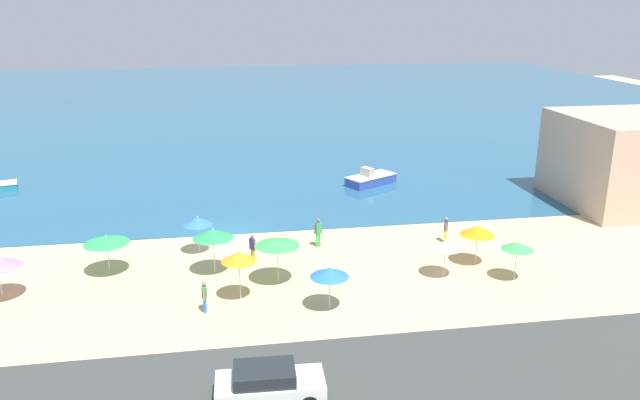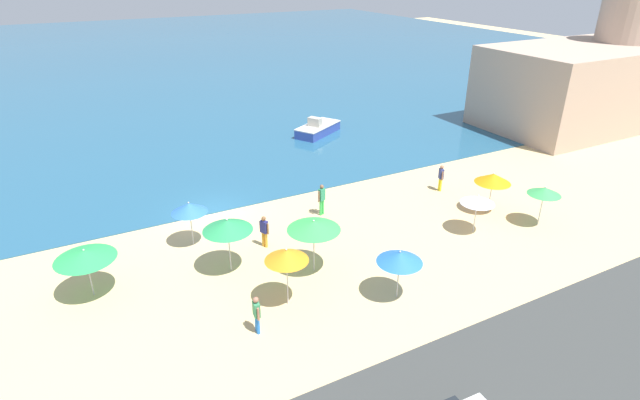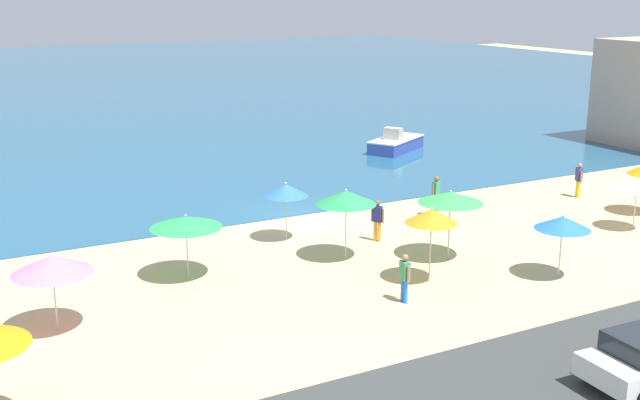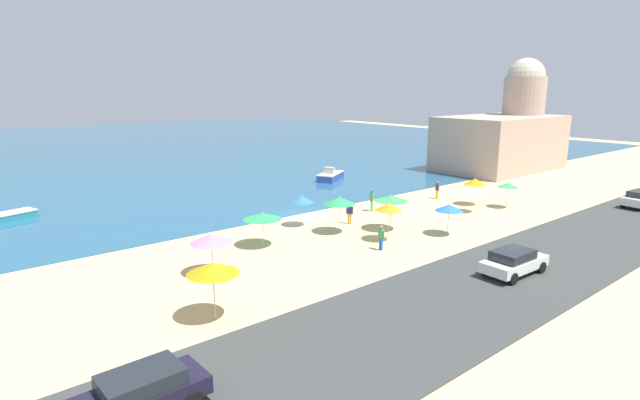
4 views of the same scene
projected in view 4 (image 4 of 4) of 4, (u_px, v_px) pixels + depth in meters
The scene contains 23 objects.
ground_plane at pixel (299, 214), 40.26m from camera, with size 160.00×160.00×0.00m, color #D3B67F.
sea at pixel (96, 149), 81.61m from camera, with size 150.00×110.00×0.05m, color #245676.
coastal_road at pixel (502, 279), 26.71m from camera, with size 80.00×8.00×0.06m, color #373A38.
beach_umbrella_0 at pixel (508, 185), 42.06m from camera, with size 1.70×1.70×2.26m.
beach_umbrella_1 at pixel (262, 216), 31.91m from camera, with size 2.48×2.48×2.26m.
beach_umbrella_2 at pixel (213, 268), 21.69m from camera, with size 2.31×2.31×2.71m.
beach_umbrella_3 at pixel (302, 199), 36.54m from camera, with size 1.75×1.75×2.35m.
beach_umbrella_4 at pixel (211, 238), 27.08m from camera, with size 2.34×2.34×2.38m.
beach_umbrella_5 at pixel (389, 207), 32.89m from camera, with size 1.78×1.78×2.65m.
beach_umbrella_6 at pixel (472, 190), 40.60m from camera, with size 1.74×1.74×2.14m.
beach_umbrella_7 at pixel (391, 198), 35.42m from camera, with size 2.39×2.39×2.62m.
beach_umbrella_8 at pixel (449, 208), 34.31m from camera, with size 1.90×1.90×2.26m.
beach_umbrella_9 at pixel (339, 201), 34.70m from camera, with size 2.22×2.22×2.67m.
beach_umbrella_10 at pixel (475, 182), 43.09m from camera, with size 1.96×1.96×2.38m.
bather_0 at pixel (381, 236), 31.34m from camera, with size 0.25×0.57×1.61m.
bather_1 at pixel (350, 212), 37.29m from camera, with size 0.36×0.52×1.67m.
bather_2 at pixel (372, 199), 41.13m from camera, with size 0.54×0.33×1.82m.
bather_3 at pixel (437, 189), 45.68m from camera, with size 0.33×0.54×1.66m.
parked_car_0 at pixel (514, 261), 27.16m from camera, with size 4.13×2.02×1.40m.
parked_car_1 at pixel (137, 394), 15.43m from camera, with size 4.45×1.96×1.44m.
skiff_nearshore at pixel (331, 176), 54.78m from camera, with size 4.69×3.70×1.47m.
skiff_offshore at pixel (2, 217), 38.03m from camera, with size 5.10×2.75×0.57m.
harbor_fortress at pixel (507, 134), 61.91m from camera, with size 16.13×9.47×13.58m.
Camera 4 is at (-23.51, -31.14, 10.13)m, focal length 28.00 mm.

